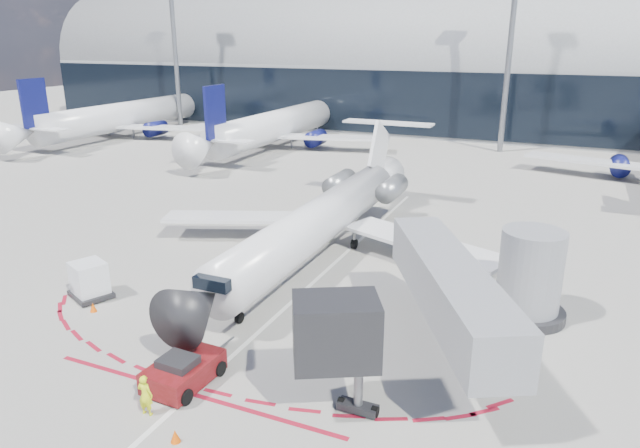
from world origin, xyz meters
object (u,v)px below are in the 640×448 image
at_px(ramp_worker, 145,395).
at_px(uld_container, 89,280).
at_px(regional_jet, 325,216).
at_px(pushback_tug, 184,371).

distance_m(ramp_worker, uld_container, 12.23).
height_order(regional_jet, ramp_worker, regional_jet).
bearing_deg(ramp_worker, uld_container, -40.55).
height_order(regional_jet, uld_container, regional_jet).
bearing_deg(pushback_tug, regional_jet, 95.08).
bearing_deg(ramp_worker, pushback_tug, -96.17).
relative_size(pushback_tug, uld_container, 1.91).
relative_size(regional_jet, pushback_tug, 5.71).
relative_size(regional_jet, ramp_worker, 17.71).
xyz_separation_m(regional_jet, pushback_tug, (0.68, -16.74, -1.95)).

